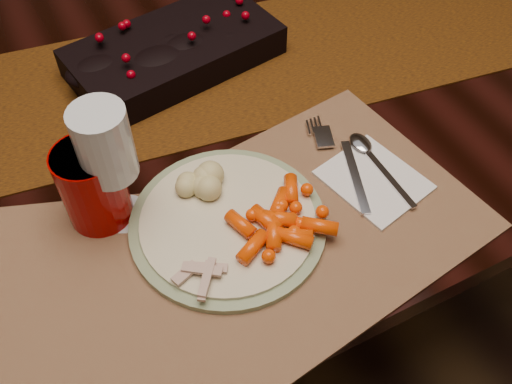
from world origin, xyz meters
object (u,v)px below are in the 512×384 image
mashed_potatoes (203,181)px  turkey_shreds (200,274)px  dinner_plate (228,222)px  napkin (374,180)px  centerpiece (174,47)px  dining_table (192,222)px  wine_glass (112,169)px  placemat_main (301,223)px  baby_carrots (275,220)px  red_cup (93,186)px

mashed_potatoes → turkey_shreds: bearing=-115.3°
turkey_shreds → dinner_plate: bearing=44.4°
napkin → centerpiece: bearing=98.9°
dining_table → centerpiece: centerpiece is taller
wine_glass → centerpiece: bearing=56.1°
placemat_main → turkey_shreds: 0.16m
dinner_plate → napkin: dinner_plate is taller
dining_table → mashed_potatoes: bearing=-100.8°
dining_table → turkey_shreds: 0.55m
dinner_plate → centerpiece: bearing=79.6°
baby_carrots → red_cup: bearing=145.7°
placemat_main → baby_carrots: size_ratio=3.99×
centerpiece → wine_glass: (-0.18, -0.27, 0.06)m
dining_table → red_cup: red_cup is taller
wine_glass → dining_table: bearing=55.0°
mashed_potatoes → red_cup: red_cup is taller
centerpiece → napkin: centerpiece is taller
baby_carrots → mashed_potatoes: (-0.06, 0.09, 0.01)m
mashed_potatoes → red_cup: 0.14m
mashed_potatoes → centerpiece: bearing=76.0°
dining_table → baby_carrots: size_ratio=15.99×
baby_carrots → red_cup: red_cup is taller
centerpiece → baby_carrots: 0.38m
placemat_main → dinner_plate: bearing=148.6°
placemat_main → red_cup: (-0.23, 0.13, 0.06)m
placemat_main → dinner_plate: size_ratio=1.74×
placemat_main → mashed_potatoes: size_ratio=6.19×
centerpiece → wine_glass: 0.32m
napkin → red_cup: (-0.36, 0.12, 0.05)m
napkin → wine_glass: size_ratio=0.71×
dinner_plate → wine_glass: wine_glass is taller
turkey_shreds → wine_glass: size_ratio=0.40×
dining_table → placemat_main: (0.05, -0.33, 0.38)m
placemat_main → wine_glass: bearing=141.5°
dining_table → mashed_potatoes: (-0.05, -0.24, 0.41)m
red_cup → turkey_shreds: bearing=-64.9°
dinner_plate → turkey_shreds: bearing=-135.6°
dinner_plate → wine_glass: 0.16m
dining_table → dinner_plate: 0.49m
mashed_potatoes → turkey_shreds: 0.14m
dinner_plate → turkey_shreds: turkey_shreds is taller
turkey_shreds → napkin: 0.28m
napkin → red_cup: bearing=148.5°
baby_carrots → napkin: size_ratio=0.85×
dining_table → dinner_plate: size_ratio=6.98×
dinner_plate → turkey_shreds: 0.09m
dinner_plate → turkey_shreds: size_ratio=3.46×
red_cup → placemat_main: bearing=-29.9°
dining_table → centerpiece: 0.42m
baby_carrots → turkey_shreds: size_ratio=1.51×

